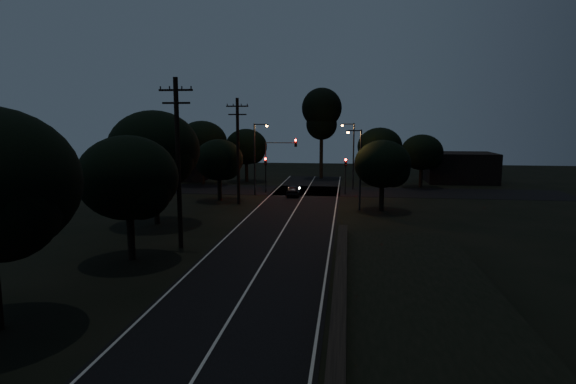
# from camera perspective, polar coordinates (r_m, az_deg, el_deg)

# --- Properties ---
(ground) EXTENTS (160.00, 160.00, 0.00)m
(ground) POSITION_cam_1_polar(r_m,az_deg,el_deg) (17.56, -10.34, -19.85)
(ground) COLOR black
(road_surface) EXTENTS (60.00, 70.00, 0.03)m
(road_surface) POSITION_cam_1_polar(r_m,az_deg,el_deg) (46.83, 1.08, -1.75)
(road_surface) COLOR black
(road_surface) RESTS_ON ground
(retaining_wall) EXTENTS (6.93, 26.00, 1.60)m
(retaining_wall) POSITION_cam_1_polar(r_m,az_deg,el_deg) (19.52, 15.64, -15.01)
(retaining_wall) COLOR black
(retaining_wall) RESTS_ON ground
(utility_pole_mid) EXTENTS (2.20, 0.30, 11.00)m
(utility_pole_mid) POSITION_cam_1_polar(r_m,az_deg,el_deg) (31.73, -12.89, 3.62)
(utility_pole_mid) COLOR black
(utility_pole_mid) RESTS_ON ground
(utility_pole_far) EXTENTS (2.20, 0.30, 10.50)m
(utility_pole_far) POSITION_cam_1_polar(r_m,az_deg,el_deg) (48.04, -5.96, 5.05)
(utility_pole_far) COLOR black
(utility_pole_far) RESTS_ON ground
(tree_left_b) EXTENTS (5.88, 5.88, 7.47)m
(tree_left_b) POSITION_cam_1_polar(r_m,az_deg,el_deg) (29.64, -18.15, 1.35)
(tree_left_b) COLOR black
(tree_left_b) RESTS_ON ground
(tree_left_c) EXTENTS (7.22, 7.22, 9.13)m
(tree_left_c) POSITION_cam_1_polar(r_m,az_deg,el_deg) (39.62, -15.32, 4.69)
(tree_left_c) COLOR black
(tree_left_c) RESTS_ON ground
(tree_left_d) EXTENTS (5.06, 5.06, 6.41)m
(tree_left_d) POSITION_cam_1_polar(r_m,az_deg,el_deg) (50.53, -8.02, 3.66)
(tree_left_d) COLOR black
(tree_left_d) RESTS_ON ground
(tree_far_nw) EXTENTS (5.70, 5.70, 7.22)m
(tree_far_nw) POSITION_cam_1_polar(r_m,az_deg,el_deg) (66.12, -4.82, 5.27)
(tree_far_nw) COLOR black
(tree_far_nw) RESTS_ON ground
(tree_far_w) EXTENTS (6.52, 6.52, 8.31)m
(tree_far_w) POSITION_cam_1_polar(r_m,az_deg,el_deg) (63.44, -10.00, 5.70)
(tree_far_w) COLOR black
(tree_far_w) RESTS_ON ground
(tree_far_ne) EXTENTS (5.87, 5.87, 7.42)m
(tree_far_ne) POSITION_cam_1_polar(r_m,az_deg,el_deg) (64.84, 11.01, 5.20)
(tree_far_ne) COLOR black
(tree_far_ne) RESTS_ON ground
(tree_far_e) EXTENTS (5.22, 5.22, 6.62)m
(tree_far_e) POSITION_cam_1_polar(r_m,az_deg,el_deg) (62.45, 15.75, 4.45)
(tree_far_e) COLOR black
(tree_far_e) RESTS_ON ground
(tree_right_a) EXTENTS (5.17, 5.17, 6.57)m
(tree_right_a) POSITION_cam_1_polar(r_m,az_deg,el_deg) (44.92, 11.38, 3.13)
(tree_right_a) COLOR black
(tree_right_a) RESTS_ON ground
(tall_pine) EXTENTS (5.71, 5.71, 12.97)m
(tall_pine) POSITION_cam_1_polar(r_m,az_deg,el_deg) (69.83, 4.01, 9.28)
(tall_pine) COLOR black
(tall_pine) RESTS_ON ground
(building_left) EXTENTS (10.00, 8.00, 4.40)m
(building_left) POSITION_cam_1_polar(r_m,az_deg,el_deg) (71.44, -13.28, 3.32)
(building_left) COLOR black
(building_left) RESTS_ON ground
(building_right) EXTENTS (9.00, 7.00, 4.00)m
(building_right) POSITION_cam_1_polar(r_m,az_deg,el_deg) (69.68, 19.67, 2.76)
(building_right) COLOR black
(building_right) RESTS_ON ground
(signal_left) EXTENTS (0.28, 0.35, 4.10)m
(signal_left) POSITION_cam_1_polar(r_m,az_deg,el_deg) (55.78, -2.66, 2.82)
(signal_left) COLOR black
(signal_left) RESTS_ON ground
(signal_right) EXTENTS (0.28, 0.35, 4.10)m
(signal_right) POSITION_cam_1_polar(r_m,az_deg,el_deg) (54.98, 6.84, 2.68)
(signal_right) COLOR black
(signal_right) RESTS_ON ground
(signal_mast) EXTENTS (3.70, 0.35, 6.25)m
(signal_mast) POSITION_cam_1_polar(r_m,az_deg,el_deg) (55.39, -0.95, 4.35)
(signal_mast) COLOR black
(signal_mast) RESTS_ON ground
(streetlight_a) EXTENTS (1.66, 0.26, 8.00)m
(streetlight_a) POSITION_cam_1_polar(r_m,az_deg,el_deg) (53.80, -3.78, 4.52)
(streetlight_a) COLOR black
(streetlight_a) RESTS_ON ground
(streetlight_b) EXTENTS (1.66, 0.26, 8.00)m
(streetlight_b) POSITION_cam_1_polar(r_m,az_deg,el_deg) (58.83, 7.58, 4.80)
(streetlight_b) COLOR black
(streetlight_b) RESTS_ON ground
(streetlight_c) EXTENTS (1.46, 0.26, 7.50)m
(streetlight_c) POSITION_cam_1_polar(r_m,az_deg,el_deg) (44.90, 8.37, 3.32)
(streetlight_c) COLOR black
(streetlight_c) RESTS_ON ground
(car) EXTENTS (1.66, 3.70, 1.23)m
(car) POSITION_cam_1_polar(r_m,az_deg,el_deg) (53.43, 0.64, 0.18)
(car) COLOR black
(car) RESTS_ON ground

